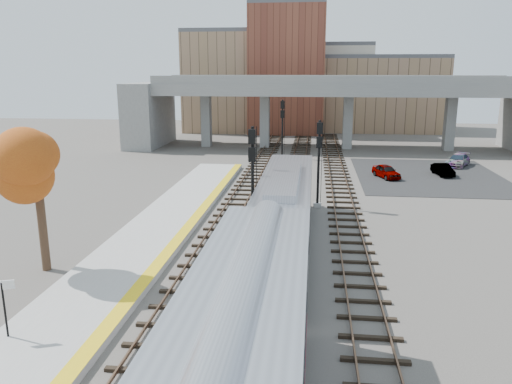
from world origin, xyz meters
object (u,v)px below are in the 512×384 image
(car_b, at_px, (443,170))
(signal_mast_far, at_px, (282,130))
(signal_mast_mid, at_px, (318,166))
(car_c, at_px, (458,160))
(signal_mast_near, at_px, (252,183))
(car_a, at_px, (386,171))
(locomotive, at_px, (284,210))
(tree, at_px, (36,170))

(car_b, bearing_deg, signal_mast_far, 144.18)
(signal_mast_mid, distance_m, car_c, 23.99)
(signal_mast_near, distance_m, car_a, 21.70)
(locomotive, relative_size, signal_mast_far, 2.78)
(signal_mast_mid, distance_m, car_a, 13.37)
(car_a, height_order, car_c, car_c)
(signal_mast_mid, height_order, tree, tree)
(car_b, bearing_deg, car_a, -171.84)
(locomotive, xyz_separation_m, car_a, (8.66, 20.50, -1.61))
(locomotive, height_order, signal_mast_mid, signal_mast_mid)
(signal_mast_near, height_order, car_b, signal_mast_near)
(car_a, xyz_separation_m, car_c, (8.56, 7.05, 0.02))
(car_c, bearing_deg, car_b, -89.53)
(signal_mast_far, height_order, car_c, signal_mast_far)
(signal_mast_mid, relative_size, tree, 0.91)
(locomotive, height_order, tree, tree)
(signal_mast_far, xyz_separation_m, car_c, (19.33, -3.12, -2.68))
(signal_mast_near, relative_size, tree, 0.96)
(signal_mast_near, xyz_separation_m, tree, (-10.08, -6.69, 1.96))
(tree, bearing_deg, car_a, 50.56)
(car_b, bearing_deg, locomotive, -131.52)
(signal_mast_near, height_order, car_a, signal_mast_near)
(car_a, bearing_deg, locomotive, -134.25)
(signal_mast_mid, bearing_deg, signal_mast_near, -119.20)
(signal_mast_near, xyz_separation_m, car_c, (19.33, 25.70, -2.72))
(locomotive, height_order, car_a, locomotive)
(locomotive, distance_m, car_a, 22.32)
(locomotive, bearing_deg, car_a, 67.09)
(locomotive, relative_size, tree, 2.63)
(signal_mast_far, xyz_separation_m, car_a, (10.76, -10.18, -2.70))
(signal_mast_far, relative_size, tree, 0.95)
(signal_mast_mid, xyz_separation_m, tree, (-14.18, -14.03, 2.17))
(locomotive, bearing_deg, signal_mast_far, 93.92)
(car_a, bearing_deg, signal_mast_near, -141.34)
(signal_mast_mid, height_order, car_c, signal_mast_mid)
(signal_mast_far, distance_m, tree, 36.97)
(locomotive, bearing_deg, signal_mast_mid, 77.73)
(signal_mast_far, bearing_deg, car_a, -43.39)
(signal_mast_near, distance_m, tree, 12.25)
(tree, distance_m, car_b, 38.20)
(locomotive, distance_m, tree, 13.46)
(locomotive, distance_m, car_c, 32.54)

